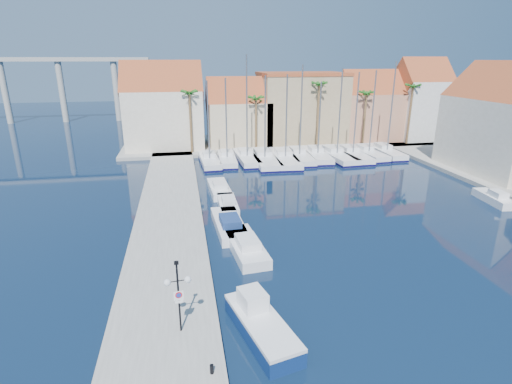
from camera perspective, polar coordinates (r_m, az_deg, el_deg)
ground at (r=24.83m, az=9.13°, el=-16.58°), size 260.00×260.00×0.00m
quay_west at (r=35.39m, az=-12.37°, el=-5.11°), size 6.00×77.00×0.50m
shore_north at (r=70.60m, az=3.92°, el=7.11°), size 54.00×16.00×0.50m
lamp_post at (r=21.21m, az=-11.09°, el=-13.03°), size 1.40×0.48×4.12m
bollard at (r=20.02m, az=-6.34°, el=-23.85°), size 0.18×0.18×0.46m
fishing_boat at (r=22.51m, az=0.63°, el=-18.28°), size 3.37×6.30×2.10m
motorboat_west_0 at (r=30.98m, az=-1.47°, el=-7.67°), size 2.82×7.00×1.40m
motorboat_west_1 at (r=34.83m, az=-3.87°, el=-4.63°), size 2.63×7.28×1.40m
motorboat_west_2 at (r=39.57m, az=-4.05°, el=-1.73°), size 1.78×5.42×1.40m
motorboat_west_3 at (r=44.48m, az=-5.27°, el=0.55°), size 2.29×6.44×1.40m
motorboat_east_1 at (r=48.01m, az=30.91°, el=-0.73°), size 2.16×5.25×1.40m
sailboat_0 at (r=56.66m, az=-6.68°, el=4.52°), size 2.80×9.24×11.47m
sailboat_1 at (r=57.36m, az=-4.17°, el=4.78°), size 2.76×9.03×11.72m
sailboat_2 at (r=57.91m, az=-1.37°, el=4.98°), size 2.94×10.06×14.73m
sailboat_3 at (r=57.38m, az=1.13°, el=4.80°), size 3.27×12.00×12.08m
sailboat_4 at (r=57.77m, az=4.11°, el=4.85°), size 3.98×11.90×12.19m
sailboat_5 at (r=59.29m, az=6.10°, el=5.18°), size 3.20×10.46×13.42m
sailboat_6 at (r=60.34m, az=8.67°, el=5.28°), size 3.41×10.16×11.13m
sailboat_7 at (r=60.81m, az=11.23°, el=5.25°), size 3.76×11.41×12.94m
sailboat_8 at (r=61.80m, az=13.46°, el=5.30°), size 3.30×11.04×12.39m
sailboat_9 at (r=63.12m, az=15.58°, el=5.42°), size 3.03×9.58×12.63m
sailboat_10 at (r=64.86m, az=17.97°, el=5.55°), size 2.80×9.74×13.81m
building_0 at (r=66.48m, az=-13.03°, el=11.46°), size 12.30×9.00×13.50m
building_1 at (r=67.24m, az=-2.51°, el=10.93°), size 10.30×8.00×11.00m
building_2 at (r=70.47m, az=6.44°, el=11.97°), size 14.20×10.20×11.50m
building_3 at (r=73.98m, az=15.77°, el=11.40°), size 10.30×8.00×12.00m
building_4 at (r=77.39m, az=22.30°, el=11.85°), size 8.30×8.00×14.00m
building_6 at (r=58.81m, az=31.98°, el=8.28°), size 9.00×14.30×13.50m
palm_0 at (r=61.22m, az=-9.51°, el=13.51°), size 2.60×2.60×10.15m
palm_1 at (r=62.34m, az=-0.01°, el=12.97°), size 2.60×2.60×9.15m
palm_2 at (r=64.77m, az=9.02°, el=14.63°), size 2.60×2.60×11.15m
palm_3 at (r=67.93m, az=15.51°, el=13.18°), size 2.60×2.60×9.65m
palm_4 at (r=71.69m, az=21.51°, el=13.60°), size 2.60×2.60×10.65m
viaduct at (r=105.91m, az=-28.95°, el=14.20°), size 48.00×2.20×14.45m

